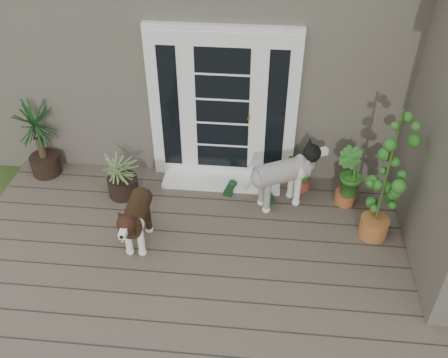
{
  "coord_description": "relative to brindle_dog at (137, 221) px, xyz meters",
  "views": [
    {
      "loc": [
        0.36,
        -2.94,
        4.37
      ],
      "look_at": [
        -0.1,
        1.75,
        0.7
      ],
      "focal_mm": 39.91,
      "sensor_mm": 36.0,
      "label": 1
    }
  ],
  "objects": [
    {
      "name": "yucca",
      "position": [
        -1.62,
        1.23,
        0.21
      ],
      "size": [
        0.8,
        0.8,
        1.1
      ],
      "primitive_type": null,
      "rotation": [
        0.0,
        0.0,
        0.05
      ],
      "color": "black",
      "rests_on": "deck"
    },
    {
      "name": "clog_right",
      "position": [
        0.99,
        1.07,
        -0.3
      ],
      "size": [
        0.22,
        0.33,
        0.09
      ],
      "primitive_type": null,
      "rotation": [
        0.0,
        0.0,
        -0.26
      ],
      "color": "#143417",
      "rests_on": "deck"
    },
    {
      "name": "sapling",
      "position": [
        2.78,
        0.4,
        0.56
      ],
      "size": [
        0.61,
        0.61,
        1.8
      ],
      "primitive_type": null,
      "rotation": [
        0.0,
        0.0,
        -0.16
      ],
      "color": "#1D5718",
      "rests_on": "deck"
    },
    {
      "name": "door_step",
      "position": [
        0.85,
        1.23,
        -0.32
      ],
      "size": [
        1.6,
        0.4,
        0.05
      ],
      "primitive_type": "cube",
      "color": "white",
      "rests_on": "deck"
    },
    {
      "name": "brindle_dog",
      "position": [
        0.0,
        0.0,
        0.0
      ],
      "size": [
        0.36,
        0.83,
        0.69
      ],
      "primitive_type": null,
      "rotation": [
        0.0,
        0.0,
        3.14
      ],
      "color": "#352213",
      "rests_on": "deck"
    },
    {
      "name": "clog_left",
      "position": [
        1.51,
        0.95,
        -0.31
      ],
      "size": [
        0.2,
        0.29,
        0.08
      ],
      "primitive_type": null,
      "rotation": [
        0.0,
        0.0,
        0.31
      ],
      "color": "#163719",
      "rests_on": "deck"
    },
    {
      "name": "herb_b",
      "position": [
        2.49,
        0.99,
        -0.05
      ],
      "size": [
        0.56,
        0.56,
        0.59
      ],
      "primitive_type": "imported",
      "rotation": [
        0.0,
        0.0,
        2.4
      ],
      "color": "#1A5819",
      "rests_on": "deck"
    },
    {
      "name": "white_dog",
      "position": [
        1.64,
        0.87,
        0.04
      ],
      "size": [
        0.99,
        0.76,
        0.76
      ],
      "primitive_type": null,
      "rotation": [
        0.0,
        0.0,
        -1.11
      ],
      "color": "beige",
      "rests_on": "deck"
    },
    {
      "name": "house_main",
      "position": [
        1.05,
        3.48,
        1.08
      ],
      "size": [
        7.4,
        4.0,
        3.1
      ],
      "primitive_type": "cube",
      "color": "#665E54",
      "rests_on": "ground"
    },
    {
      "name": "deck",
      "position": [
        1.05,
        -0.77,
        -0.41
      ],
      "size": [
        6.2,
        4.6,
        0.12
      ],
      "primitive_type": "cube",
      "color": "#6B5B4C",
      "rests_on": "ground"
    },
    {
      "name": "door_unit",
      "position": [
        0.85,
        1.43,
        0.73
      ],
      "size": [
        1.9,
        0.14,
        2.15
      ],
      "primitive_type": "cube",
      "color": "white",
      "rests_on": "deck"
    },
    {
      "name": "spider_plant",
      "position": [
        -0.42,
        0.87,
        0.01
      ],
      "size": [
        0.77,
        0.77,
        0.71
      ],
      "primitive_type": null,
      "rotation": [
        0.0,
        0.0,
        -0.18
      ],
      "color": "#98AD6A",
      "rests_on": "deck"
    },
    {
      "name": "herb_a",
      "position": [
        1.93,
        1.23,
        -0.07
      ],
      "size": [
        0.61,
        0.61,
        0.55
      ],
      "primitive_type": "imported",
      "rotation": [
        0.0,
        0.0,
        0.84
      ],
      "color": "#21631C",
      "rests_on": "deck"
    },
    {
      "name": "herb_c",
      "position": [
        3.33,
        1.03,
        -0.08
      ],
      "size": [
        0.47,
        0.47,
        0.53
      ],
      "primitive_type": "imported",
      "rotation": [
        0.0,
        0.0,
        4.15
      ],
      "color": "#21631C",
      "rests_on": "deck"
    }
  ]
}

